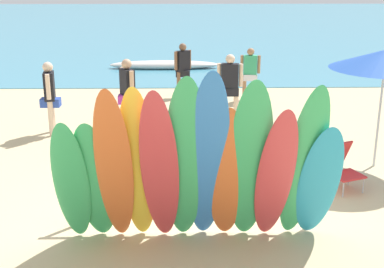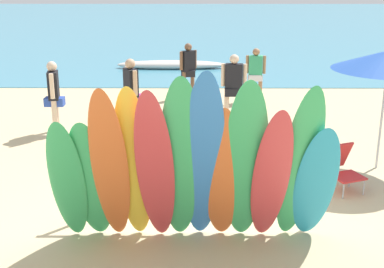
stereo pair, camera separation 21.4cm
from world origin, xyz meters
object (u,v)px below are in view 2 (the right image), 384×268
object	(u,v)px
beachgoer_near_rack	(234,83)
surfboard_rack	(191,191)
surfboard_orange_7	(223,176)
surfboard_green_8	(245,165)
beachgoer_midbeach	(188,66)
distant_boat	(172,65)
surfboard_green_1	(91,182)
surfboard_red_9	(271,178)
surfboard_orange_2	(110,169)
beachgoer_strolling	(131,90)
beachgoer_photographing	(54,92)
beach_chair_blue	(342,166)
surfboard_green_10	(299,167)
surfboard_green_0	(68,183)
beachgoer_by_water	(256,71)
surfboard_yellow_3	(134,167)
surfboard_teal_11	(315,185)
surfboard_green_5	(180,164)
surfboard_red_4	(155,170)
surfboard_blue_6	(203,161)

from	to	relation	value
beachgoer_near_rack	surfboard_rack	bearing A→B (deg)	87.94
surfboard_orange_7	surfboard_green_8	distance (m)	0.35
beachgoer_midbeach	distant_boat	world-z (taller)	beachgoer_midbeach
surfboard_green_1	surfboard_green_8	xyz separation A→B (m)	(2.04, -0.09, 0.28)
surfboard_red_9	surfboard_orange_2	bearing A→B (deg)	178.21
beachgoer_strolling	distant_boat	bearing A→B (deg)	-32.27
beachgoer_strolling	beachgoer_photographing	distance (m)	1.76
surfboard_orange_7	beach_chair_blue	xyz separation A→B (m)	(2.17, 2.02, -0.63)
beachgoer_strolling	beachgoer_midbeach	size ratio (longest dim) A/B	1.07
surfboard_red_9	beach_chair_blue	distance (m)	2.69
surfboard_orange_7	surfboard_green_10	world-z (taller)	surfboard_green_10
surfboard_green_0	beachgoer_near_rack	size ratio (longest dim) A/B	1.26
beachgoer_photographing	beachgoer_by_water	distance (m)	5.88
surfboard_green_0	beachgoer_by_water	size ratio (longest dim) A/B	1.40
surfboard_orange_7	beachgoer_by_water	size ratio (longest dim) A/B	1.49
surfboard_orange_7	surfboard_yellow_3	bearing A→B (deg)	-175.18
beachgoer_midbeach	beach_chair_blue	world-z (taller)	beachgoer_midbeach
surfboard_red_9	beachgoer_strolling	size ratio (longest dim) A/B	1.35
beachgoer_by_water	distant_boat	bearing A→B (deg)	-54.25
surfboard_green_0	surfboard_orange_2	size ratio (longest dim) A/B	0.81
surfboard_green_8	beach_chair_blue	size ratio (longest dim) A/B	3.20
surfboard_rack	surfboard_teal_11	xyz separation A→B (m)	(1.66, -0.63, 0.37)
surfboard_red_9	beachgoer_midbeach	distance (m)	9.02
surfboard_green_5	surfboard_red_4	bearing A→B (deg)	-178.58
surfboard_orange_2	surfboard_green_8	xyz separation A→B (m)	(1.75, 0.04, 0.04)
surfboard_orange_7	surfboard_red_9	size ratio (longest dim) A/B	0.98
surfboard_red_9	surfboard_green_10	size ratio (longest dim) A/B	0.89
surfboard_green_8	surfboard_red_9	bearing A→B (deg)	3.48
distant_boat	surfboard_red_9	bearing A→B (deg)	-82.03
beachgoer_photographing	surfboard_yellow_3	bearing A→B (deg)	-164.05
surfboard_green_5	beachgoer_by_water	world-z (taller)	surfboard_green_5
surfboard_green_8	surfboard_red_9	size ratio (longest dim) A/B	1.16
surfboard_rack	surfboard_green_10	distance (m)	1.70
surfboard_teal_11	surfboard_green_10	bearing A→B (deg)	-164.26
beachgoer_near_rack	beachgoer_midbeach	bearing A→B (deg)	-57.68
surfboard_green_8	beachgoer_by_water	distance (m)	8.58
surfboard_red_4	beachgoer_near_rack	bearing A→B (deg)	81.13
surfboard_orange_2	beachgoer_photographing	bearing A→B (deg)	111.17
surfboard_rack	surfboard_red_4	bearing A→B (deg)	-121.16
surfboard_green_5	surfboard_teal_11	world-z (taller)	surfboard_green_5
surfboard_green_0	surfboard_blue_6	world-z (taller)	surfboard_blue_6
surfboard_teal_11	distant_boat	world-z (taller)	surfboard_teal_11
surfboard_green_5	surfboard_green_10	distance (m)	1.55
surfboard_green_8	beachgoer_strolling	size ratio (longest dim) A/B	1.56
surfboard_yellow_3	surfboard_red_4	bearing A→B (deg)	-19.39
surfboard_green_0	surfboard_red_9	bearing A→B (deg)	-3.12
surfboard_red_9	surfboard_green_8	bearing A→B (deg)	178.35
surfboard_red_9	distant_boat	size ratio (longest dim) A/B	0.55
surfboard_orange_7	beachgoer_strolling	world-z (taller)	surfboard_orange_7
surfboard_red_9	beach_chair_blue	xyz separation A→B (m)	(1.54, 2.11, -0.64)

